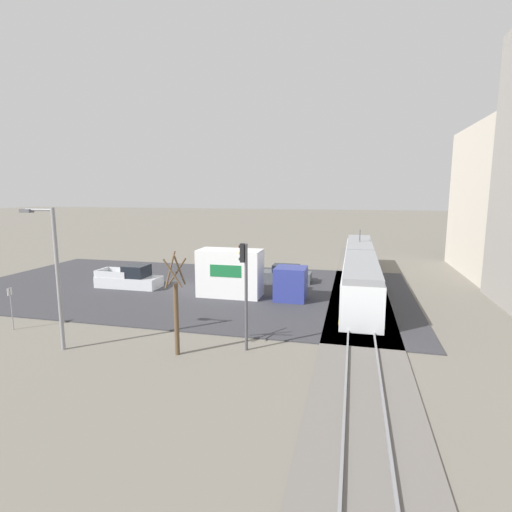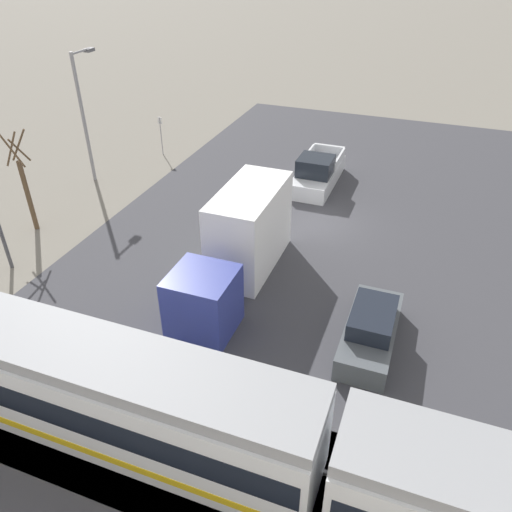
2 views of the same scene
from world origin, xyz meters
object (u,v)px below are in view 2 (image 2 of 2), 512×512
Objects in this scene: sedan_car_0 at (371,330)px; street_lamp_near_crossing at (84,108)px; light_rail_tram at (327,464)px; pickup_truck at (318,173)px; box_truck at (240,244)px; street_tree at (25,186)px; no_parking_sign at (161,132)px.

street_lamp_near_crossing is at bearing 153.92° from sedan_car_0.
pickup_truck is (5.18, -19.08, -0.81)m from light_rail_tram.
box_truck is (5.91, -8.71, 0.15)m from light_rail_tram.
light_rail_tram is at bearing 152.33° from street_tree.
sedan_car_0 is at bearing 159.40° from box_truck.
pickup_truck is 0.74× the size of street_lamp_near_crossing.
street_tree is 6.64m from street_lamp_near_crossing.
street_tree is (17.43, -2.63, 1.65)m from sedan_car_0.
street_lamp_near_crossing is (12.97, 3.69, 3.50)m from pickup_truck.
sedan_car_0 is (-0.10, -6.46, -0.90)m from light_rail_tram.
light_rail_tram reaches higher than pickup_truck.
box_truck reaches higher than sedan_car_0.
light_rail_tram is 19.59m from street_tree.
pickup_truck is at bearing 112.70° from sedan_car_0.
street_tree is at bearing -27.67° from light_rail_tram.
street_tree is (17.33, -9.09, 0.75)m from light_rail_tram.
street_lamp_near_crossing reaches higher than street_tree.
sedan_car_0 is at bearing 153.92° from street_lamp_near_crossing.
box_truck is at bearing 159.40° from sedan_car_0.
street_tree is (11.43, -0.37, 0.61)m from box_truck.
box_truck is 1.54× the size of pickup_truck.
sedan_car_0 is 1.78× the size of no_parking_sign.
box_truck is 6.50m from sedan_car_0.
box_truck is at bearing 131.96° from no_parking_sign.
street_tree is 11.22m from no_parking_sign.
street_lamp_near_crossing is at bearing 15.88° from pickup_truck.
box_truck is at bearing 178.12° from street_tree.
light_rail_tram is 19.79m from pickup_truck.
no_parking_sign is (-1.07, -11.14, -0.84)m from street_tree.
sedan_car_0 is at bearing 139.91° from no_parking_sign.
street_tree reaches higher than light_rail_tram.
light_rail_tram reaches higher than no_parking_sign.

